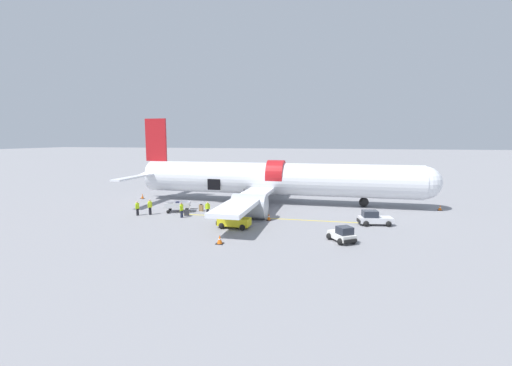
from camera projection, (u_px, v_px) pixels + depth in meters
ground_plane at (245, 214)px, 37.88m from camera, size 500.00×500.00×0.00m
apron_marking_line at (274, 219)px, 35.86m from camera, size 21.25×0.54×0.01m
airplane at (272, 180)px, 44.32m from camera, size 39.69×35.25×11.07m
baggage_tug_lead at (374, 219)px, 33.19m from camera, size 3.39×2.16×1.43m
baggage_tug_mid at (342, 235)px, 27.75m from camera, size 2.45×2.71×1.34m
baggage_tug_rear at (233, 220)px, 32.12m from camera, size 3.17×1.93×1.76m
baggage_cart_loading at (178, 207)px, 39.20m from camera, size 3.76×2.58×1.17m
ground_crew_loader_a at (150, 207)px, 37.68m from camera, size 0.49×0.59×1.71m
ground_crew_loader_b at (137, 208)px, 37.26m from camera, size 0.43×0.56×1.59m
ground_crew_driver at (182, 210)px, 36.27m from camera, size 0.42×0.57×1.62m
ground_crew_supervisor at (208, 208)px, 37.25m from camera, size 0.53×0.46×1.54m
suitcase_on_tarmac_upright at (187, 213)px, 37.18m from camera, size 0.54×0.21×0.78m
suitcase_on_tarmac_spare at (201, 208)px, 39.54m from camera, size 0.58×0.37×0.86m
safety_cone_nose at (440, 208)px, 39.93m from camera, size 0.57×0.57×0.64m
safety_cone_engine_left at (220, 240)px, 27.27m from camera, size 0.60×0.60×0.71m
safety_cone_wingtip at (269, 217)px, 35.10m from camera, size 0.49×0.49×0.73m
safety_cone_tail at (142, 196)px, 47.82m from camera, size 0.54×0.54×0.70m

